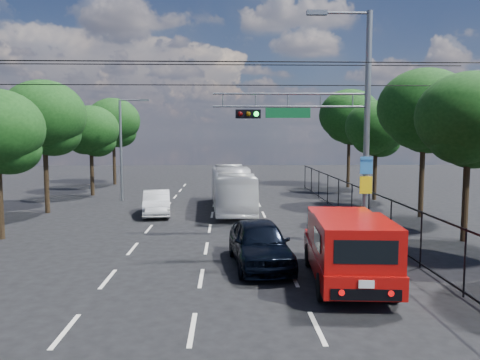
{
  "coord_description": "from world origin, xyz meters",
  "views": [
    {
      "loc": [
        0.82,
        -10.79,
        4.64
      ],
      "look_at": [
        1.38,
        8.06,
        2.8
      ],
      "focal_mm": 35.0,
      "sensor_mm": 36.0,
      "label": 1
    }
  ],
  "objects_px": {
    "red_pickup": "(347,246)",
    "signal_mast": "(337,119)",
    "navy_hatchback": "(260,243)",
    "white_van": "(157,203)",
    "white_bus": "(232,188)"
  },
  "relations": [
    {
      "from": "navy_hatchback",
      "to": "white_van",
      "type": "xyz_separation_m",
      "value": [
        -5.21,
        10.66,
        -0.11
      ]
    },
    {
      "from": "signal_mast",
      "to": "red_pickup",
      "type": "distance_m",
      "value": 6.18
    },
    {
      "from": "red_pickup",
      "to": "signal_mast",
      "type": "bearing_deg",
      "value": 81.37
    },
    {
      "from": "red_pickup",
      "to": "white_bus",
      "type": "distance_m",
      "value": 14.81
    },
    {
      "from": "signal_mast",
      "to": "red_pickup",
      "type": "height_order",
      "value": "signal_mast"
    },
    {
      "from": "navy_hatchback",
      "to": "white_van",
      "type": "bearing_deg",
      "value": 110.7
    },
    {
      "from": "red_pickup",
      "to": "white_bus",
      "type": "relative_size",
      "value": 0.63
    },
    {
      "from": "navy_hatchback",
      "to": "white_van",
      "type": "distance_m",
      "value": 11.86
    },
    {
      "from": "navy_hatchback",
      "to": "white_bus",
      "type": "height_order",
      "value": "white_bus"
    },
    {
      "from": "red_pickup",
      "to": "white_van",
      "type": "distance_m",
      "value": 14.88
    },
    {
      "from": "navy_hatchback",
      "to": "white_bus",
      "type": "xyz_separation_m",
      "value": [
        -0.83,
        12.4,
        0.52
      ]
    },
    {
      "from": "red_pickup",
      "to": "white_van",
      "type": "height_order",
      "value": "red_pickup"
    },
    {
      "from": "signal_mast",
      "to": "white_van",
      "type": "distance_m",
      "value": 12.56
    },
    {
      "from": "white_van",
      "to": "white_bus",
      "type": "bearing_deg",
      "value": 13.81
    },
    {
      "from": "navy_hatchback",
      "to": "white_bus",
      "type": "relative_size",
      "value": 0.5
    }
  ]
}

